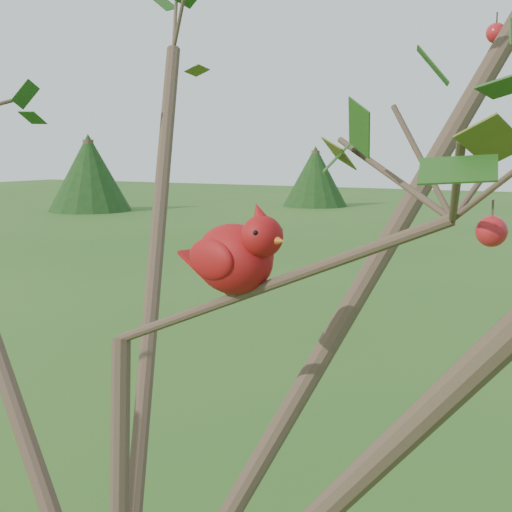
# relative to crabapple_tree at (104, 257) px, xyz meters

# --- Properties ---
(crabapple_tree) EXTENTS (2.35, 2.05, 2.95)m
(crabapple_tree) POSITION_rel_crabapple_tree_xyz_m (0.00, 0.00, 0.00)
(crabapple_tree) COLOR #3A2C1F
(crabapple_tree) RESTS_ON ground
(cardinal) EXTENTS (0.23, 0.14, 0.16)m
(cardinal) POSITION_rel_crabapple_tree_xyz_m (0.18, 0.10, 0.00)
(cardinal) COLOR #A30D15
(cardinal) RESTS_ON ground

